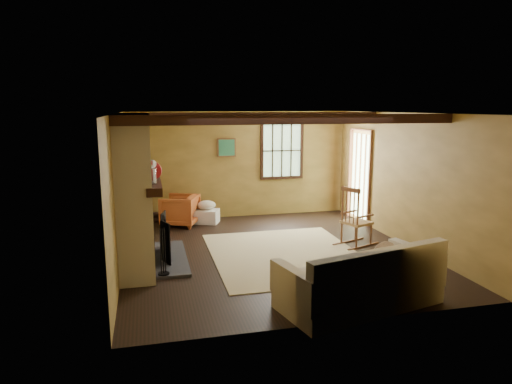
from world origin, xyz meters
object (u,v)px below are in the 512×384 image
object	(u,v)px
armchair	(180,210)
fireplace	(137,196)
rocking_chair	(355,220)
laundry_basket	(207,216)
sofa	(363,284)

from	to	relation	value
armchair	fireplace	bearing A→B (deg)	2.31
rocking_chair	laundry_basket	distance (m)	3.32
rocking_chair	armchair	distance (m)	3.71
rocking_chair	sofa	size ratio (longest dim) A/B	0.49
rocking_chair	armchair	size ratio (longest dim) A/B	1.51
rocking_chair	armchair	xyz separation A→B (m)	(-3.01, 2.17, -0.13)
sofa	armchair	world-z (taller)	sofa
armchair	laundry_basket	bearing A→B (deg)	119.40
laundry_basket	rocking_chair	bearing A→B (deg)	-42.58
fireplace	sofa	bearing A→B (deg)	-41.03
armchair	sofa	bearing A→B (deg)	45.46
rocking_chair	sofa	xyz separation A→B (m)	(-1.06, -2.44, -0.16)
fireplace	armchair	size ratio (longest dim) A/B	3.31
laundry_basket	armchair	size ratio (longest dim) A/B	0.69
sofa	rocking_chair	bearing A→B (deg)	52.77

